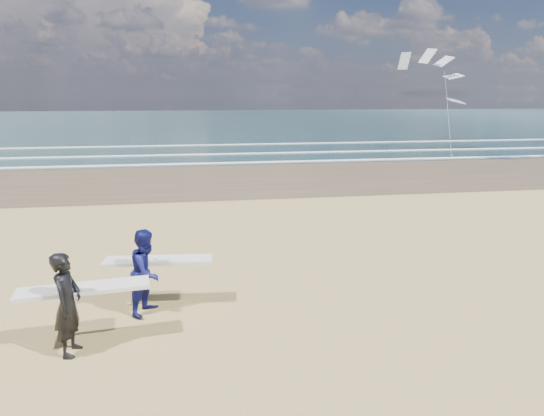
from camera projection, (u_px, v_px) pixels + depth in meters
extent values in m
cube|color=#493B26|center=(518.00, 169.00, 28.46)|extent=(220.00, 12.00, 0.01)
cube|color=#183135|center=(306.00, 120.00, 80.31)|extent=(220.00, 100.00, 0.02)
cube|color=white|center=(472.00, 157.00, 33.06)|extent=(220.00, 0.50, 0.05)
cube|color=white|center=(439.00, 150.00, 37.57)|extent=(220.00, 0.50, 0.05)
cube|color=white|center=(403.00, 142.00, 43.81)|extent=(220.00, 0.50, 0.05)
imported|color=black|center=(67.00, 304.00, 8.04)|extent=(0.51, 0.70, 1.79)
cube|color=silver|center=(84.00, 288.00, 8.38)|extent=(2.25, 0.78, 0.07)
imported|color=#0E1151|center=(147.00, 271.00, 9.61)|extent=(0.97, 1.05, 1.73)
cube|color=silver|center=(158.00, 260.00, 9.95)|extent=(2.24, 0.72, 0.07)
cube|color=slate|center=(452.00, 155.00, 34.19)|extent=(0.12, 0.12, 0.10)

